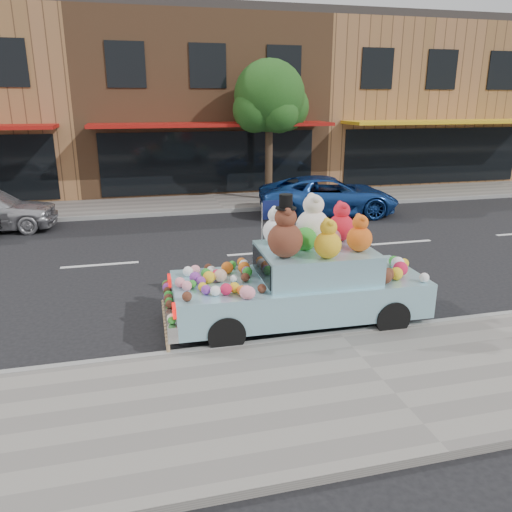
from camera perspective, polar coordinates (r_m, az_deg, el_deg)
name	(u,v)px	position (r m, az deg, el deg)	size (l,w,h in m)	color
ground	(262,253)	(12.86, 0.63, 0.34)	(120.00, 120.00, 0.00)	black
near_sidewalk	(383,384)	(7.26, 14.28, -13.97)	(60.00, 3.00, 0.12)	gray
far_sidewalk	(218,203)	(19.02, -4.41, 6.09)	(60.00, 3.00, 0.12)	gray
near_kerb	(339,336)	(8.43, 9.46, -8.96)	(60.00, 0.12, 0.13)	gray
far_kerb	(225,211)	(17.57, -3.55, 5.19)	(60.00, 0.12, 0.13)	gray
storefront_mid	(195,103)	(24.06, -6.98, 16.98)	(10.00, 9.80, 7.30)	brown
storefront_right	(392,103)	(27.24, 15.32, 16.55)	(10.00, 9.80, 7.30)	#9A6740
street_tree	(270,102)	(19.15, 1.57, 17.16)	(3.00, 2.70, 5.22)	#38281C
car_blue	(328,196)	(17.31, 8.25, 6.84)	(2.17, 4.71, 1.31)	#1C479B
art_car	(300,279)	(8.67, 5.11, -2.61)	(4.53, 1.89, 2.37)	black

